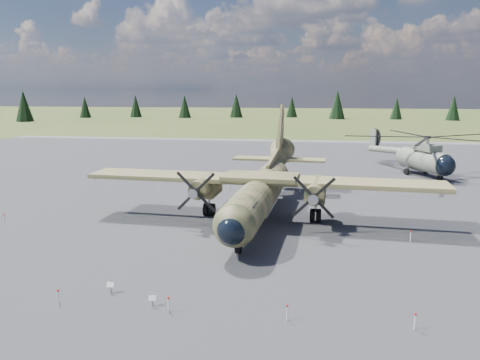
# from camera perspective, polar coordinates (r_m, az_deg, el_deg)

# --- Properties ---
(ground) EXTENTS (500.00, 500.00, 0.00)m
(ground) POSITION_cam_1_polar(r_m,az_deg,el_deg) (37.60, -5.56, -6.32)
(ground) COLOR #4F5324
(ground) RESTS_ON ground
(apron) EXTENTS (120.00, 120.00, 0.04)m
(apron) POSITION_cam_1_polar(r_m,az_deg,el_deg) (47.01, -2.63, -2.74)
(apron) COLOR slate
(apron) RESTS_ON ground
(transport_plane) EXTENTS (30.56, 27.72, 10.07)m
(transport_plane) POSITION_cam_1_polar(r_m,az_deg,el_deg) (41.05, 2.75, -0.63)
(transport_plane) COLOR #2F381E
(transport_plane) RESTS_ON ground
(helicopter_near) EXTENTS (27.50, 27.50, 5.29)m
(helicopter_near) POSITION_cam_1_polar(r_m,az_deg,el_deg) (65.19, 21.54, 3.71)
(helicopter_near) COLOR slate
(helicopter_near) RESTS_ON ground
(info_placard_left) EXTENTS (0.43, 0.19, 0.67)m
(info_placard_left) POSITION_cam_1_polar(r_m,az_deg,el_deg) (27.56, -15.50, -12.32)
(info_placard_left) COLOR gray
(info_placard_left) RESTS_ON ground
(info_placard_right) EXTENTS (0.41, 0.20, 0.62)m
(info_placard_right) POSITION_cam_1_polar(r_m,az_deg,el_deg) (25.57, -10.63, -14.08)
(info_placard_right) COLOR gray
(info_placard_right) RESTS_ON ground
(barrier_fence) EXTENTS (33.12, 29.62, 0.85)m
(barrier_fence) POSITION_cam_1_polar(r_m,az_deg,el_deg) (37.49, -6.29, -5.58)
(barrier_fence) COLOR silver
(barrier_fence) RESTS_ON ground
(treeline) EXTENTS (323.89, 324.91, 10.95)m
(treeline) POSITION_cam_1_polar(r_m,az_deg,el_deg) (35.12, -3.23, 0.56)
(treeline) COLOR black
(treeline) RESTS_ON ground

